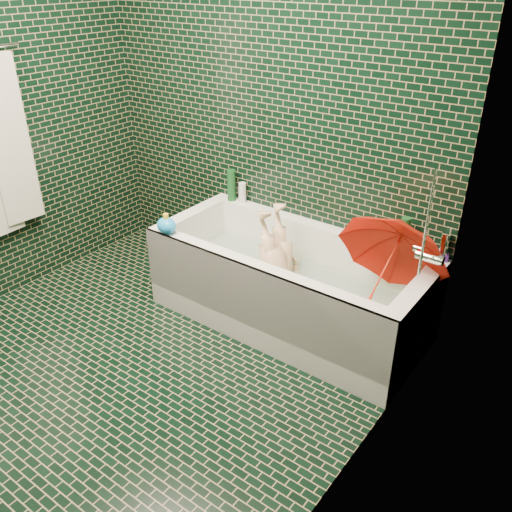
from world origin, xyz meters
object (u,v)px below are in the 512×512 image
Objects in this scene: rubber_duck at (401,245)px; bath_toy at (166,225)px; bathtub at (288,293)px; umbrella at (385,268)px; child at (281,274)px.

rubber_duck is 0.83× the size of bath_toy.
bathtub is 12.07× the size of bath_toy.
bath_toy is at bearing -155.31° from bathtub.
umbrella reaches higher than rubber_duck.
child is 0.78m from bath_toy.
bathtub is at bearing -172.89° from umbrella.
child is 6.17× the size of bath_toy.
bathtub is at bearing 18.28° from bath_toy.
bathtub is 14.54× the size of rubber_duck.
bath_toy reaches higher than bathtub.
umbrella reaches higher than bathtub.
bathtub is at bearing 76.04° from child.
bath_toy is at bearing -56.83° from child.
rubber_duck is at bearing 118.98° from child.
umbrella is 0.29m from rubber_duck.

